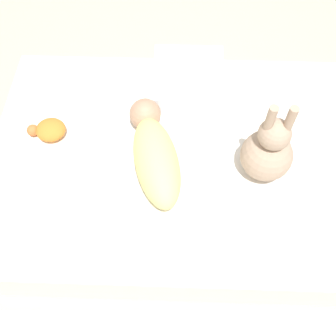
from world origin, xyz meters
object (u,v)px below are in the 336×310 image
object	(u,v)px
pillow	(188,79)
bunny_plush	(268,151)
turtle_plush	(49,130)
swaddled_baby	(154,152)

from	to	relation	value
pillow	bunny_plush	size ratio (longest dim) A/B	0.90
pillow	bunny_plush	bearing A→B (deg)	123.87
turtle_plush	bunny_plush	bearing A→B (deg)	170.90
pillow	turtle_plush	distance (m)	0.65
swaddled_baby	bunny_plush	bearing A→B (deg)	-106.35
swaddled_baby	pillow	world-z (taller)	swaddled_baby
swaddled_baby	turtle_plush	world-z (taller)	swaddled_baby
swaddled_baby	pillow	bearing A→B (deg)	-31.41
swaddled_baby	bunny_plush	size ratio (longest dim) A/B	1.37
pillow	turtle_plush	size ratio (longest dim) A/B	2.09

